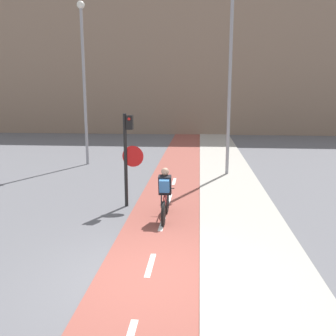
# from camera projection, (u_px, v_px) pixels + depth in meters

# --- Properties ---
(ground_plane) EXTENTS (120.00, 120.00, 0.00)m
(ground_plane) POSITION_uv_depth(u_px,v_px,m) (147.00, 277.00, 7.47)
(ground_plane) COLOR #5B5B60
(bike_lane) EXTENTS (2.09, 60.00, 0.02)m
(bike_lane) POSITION_uv_depth(u_px,v_px,m) (147.00, 277.00, 7.47)
(bike_lane) COLOR brown
(bike_lane) RESTS_ON ground_plane
(sidewalk_strip) EXTENTS (2.40, 60.00, 0.05)m
(sidewalk_strip) POSITION_uv_depth(u_px,v_px,m) (261.00, 281.00, 7.28)
(sidewalk_strip) COLOR #A8A399
(sidewalk_strip) RESTS_ON ground_plane
(building_row_background) EXTENTS (60.00, 5.20, 11.96)m
(building_row_background) POSITION_uv_depth(u_px,v_px,m) (189.00, 63.00, 32.90)
(building_row_background) COLOR #89705B
(building_row_background) RESTS_ON ground_plane
(traffic_light_pole) EXTENTS (0.67, 0.25, 2.97)m
(traffic_light_pole) POSITION_uv_depth(u_px,v_px,m) (128.00, 150.00, 11.71)
(traffic_light_pole) COLOR black
(traffic_light_pole) RESTS_ON ground_plane
(street_lamp_far) EXTENTS (0.36, 0.36, 7.76)m
(street_lamp_far) POSITION_uv_depth(u_px,v_px,m) (84.00, 69.00, 18.02)
(street_lamp_far) COLOR gray
(street_lamp_far) RESTS_ON ground_plane
(street_lamp_sidewalk) EXTENTS (0.36, 0.36, 8.03)m
(street_lamp_sidewalk) POSITION_uv_depth(u_px,v_px,m) (230.00, 62.00, 15.59)
(street_lamp_sidewalk) COLOR gray
(street_lamp_sidewalk) RESTS_ON ground_plane
(cyclist_near) EXTENTS (0.46, 1.79, 1.53)m
(cyclist_near) POSITION_uv_depth(u_px,v_px,m) (165.00, 195.00, 10.67)
(cyclist_near) COLOR black
(cyclist_near) RESTS_ON ground_plane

